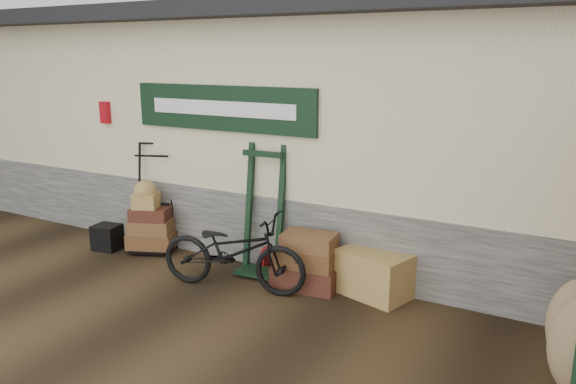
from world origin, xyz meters
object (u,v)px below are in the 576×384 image
object	(u,v)px
bicycle	(233,247)
black_trunk	(107,237)
suitcase_stack	(306,260)
green_barrow	(263,210)
wicker_hamper	(374,274)
porter_trolley	(154,196)

from	to	relation	value
bicycle	black_trunk	bearing A→B (deg)	72.87
suitcase_stack	bicycle	distance (m)	0.84
black_trunk	bicycle	bearing A→B (deg)	-6.31
green_barrow	suitcase_stack	size ratio (longest dim) A/B	2.11
suitcase_stack	wicker_hamper	bearing A→B (deg)	12.52
porter_trolley	wicker_hamper	bearing A→B (deg)	-22.15
black_trunk	green_barrow	bearing A→B (deg)	9.31
porter_trolley	suitcase_stack	size ratio (longest dim) A/B	1.99
suitcase_stack	bicycle	size ratio (longest dim) A/B	0.43
suitcase_stack	black_trunk	size ratio (longest dim) A/B	2.15
black_trunk	wicker_hamper	bearing A→B (deg)	5.74
wicker_hamper	bicycle	size ratio (longest dim) A/B	0.44
green_barrow	bicycle	distance (m)	0.68
porter_trolley	bicycle	bearing A→B (deg)	-42.00
green_barrow	suitcase_stack	world-z (taller)	green_barrow
wicker_hamper	bicycle	distance (m)	1.59
wicker_hamper	black_trunk	size ratio (longest dim) A/B	2.22
bicycle	wicker_hamper	bearing A→B (deg)	-77.44
porter_trolley	suitcase_stack	bearing A→B (deg)	-26.10
green_barrow	bicycle	bearing A→B (deg)	-94.19
suitcase_stack	green_barrow	bearing A→B (deg)	166.26
suitcase_stack	wicker_hamper	xyz separation A→B (m)	(0.75, 0.17, -0.08)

